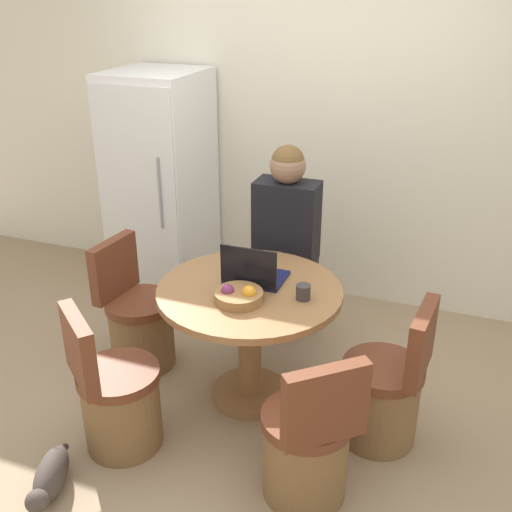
{
  "coord_description": "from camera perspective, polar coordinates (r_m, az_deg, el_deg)",
  "views": [
    {
      "loc": [
        1.08,
        -2.56,
        2.26
      ],
      "look_at": [
        0.04,
        0.23,
        0.88
      ],
      "focal_mm": 42.0,
      "sensor_mm": 36.0,
      "label": 1
    }
  ],
  "objects": [
    {
      "name": "cat",
      "position": [
        3.21,
        -19.03,
        -19.28
      ],
      "size": [
        0.25,
        0.45,
        0.18
      ],
      "rotation": [
        0.0,
        0.0,
        5.06
      ],
      "color": "#473D38",
      "rests_on": "ground_plane"
    },
    {
      "name": "wall_back",
      "position": [
        4.41,
        5.92,
        12.23
      ],
      "size": [
        7.0,
        0.06,
        2.6
      ],
      "color": "silver",
      "rests_on": "ground_plane"
    },
    {
      "name": "person_seated",
      "position": [
        3.88,
        3.07,
        2.06
      ],
      "size": [
        0.4,
        0.37,
        1.35
      ],
      "rotation": [
        0.0,
        0.0,
        3.14
      ],
      "color": "#2D2D38",
      "rests_on": "ground_plane"
    },
    {
      "name": "chair_near_left_corner",
      "position": [
        3.26,
        -13.07,
        -13.26
      ],
      "size": [
        0.49,
        0.49,
        0.83
      ],
      "rotation": [
        0.0,
        0.0,
        2.45
      ],
      "color": "brown",
      "rests_on": "ground_plane"
    },
    {
      "name": "chair_near_right_corner",
      "position": [
        2.93,
        4.92,
        -17.75
      ],
      "size": [
        0.49,
        0.49,
        0.83
      ],
      "rotation": [
        0.0,
        0.0,
        -2.43
      ],
      "color": "brown",
      "rests_on": "ground_plane"
    },
    {
      "name": "fruit_bowl",
      "position": [
        3.12,
        -1.63,
        -3.78
      ],
      "size": [
        0.26,
        0.26,
        0.1
      ],
      "color": "olive",
      "rests_on": "dining_table"
    },
    {
      "name": "laptop",
      "position": [
        3.31,
        -0.2,
        -1.73
      ],
      "size": [
        0.32,
        0.26,
        0.24
      ],
      "rotation": [
        0.0,
        0.0,
        3.14
      ],
      "color": "#141947",
      "rests_on": "dining_table"
    },
    {
      "name": "coffee_cup",
      "position": [
        3.15,
        4.52,
        -3.44
      ],
      "size": [
        0.08,
        0.08,
        0.08
      ],
      "color": "#383333",
      "rests_on": "dining_table"
    },
    {
      "name": "dining_table",
      "position": [
        3.36,
        -0.6,
        -5.97
      ],
      "size": [
        1.02,
        1.02,
        0.73
      ],
      "color": "olive",
      "rests_on": "ground_plane"
    },
    {
      "name": "refrigerator",
      "position": [
        4.57,
        -8.98,
        6.53
      ],
      "size": [
        0.63,
        0.72,
        1.68
      ],
      "color": "white",
      "rests_on": "ground_plane"
    },
    {
      "name": "chair_right_side",
      "position": [
        3.29,
        12.13,
        -12.77
      ],
      "size": [
        0.44,
        0.42,
        0.83
      ],
      "rotation": [
        0.0,
        0.0,
        -1.67
      ],
      "color": "brown",
      "rests_on": "ground_plane"
    },
    {
      "name": "ground_plane",
      "position": [
        3.58,
        -1.93,
        -14.23
      ],
      "size": [
        12.0,
        12.0,
        0.0
      ],
      "primitive_type": "plane",
      "color": "#9E8466"
    },
    {
      "name": "chair_left_side",
      "position": [
        3.87,
        -11.11,
        -6.39
      ],
      "size": [
        0.44,
        0.42,
        0.83
      ],
      "rotation": [
        0.0,
        0.0,
        1.46
      ],
      "color": "brown",
      "rests_on": "ground_plane"
    }
  ]
}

